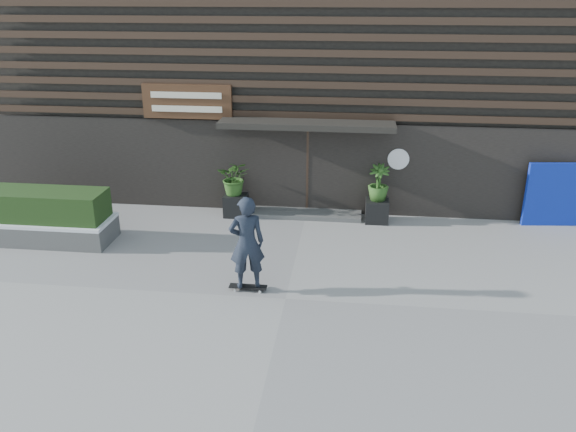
# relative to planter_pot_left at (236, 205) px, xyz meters

# --- Properties ---
(ground) EXTENTS (80.00, 80.00, 0.00)m
(ground) POSITION_rel_planter_pot_left_xyz_m (1.90, -4.40, -0.30)
(ground) COLOR gray
(ground) RESTS_ON ground
(entrance_step) EXTENTS (3.00, 0.80, 0.12)m
(entrance_step) POSITION_rel_planter_pot_left_xyz_m (1.90, 0.20, -0.24)
(entrance_step) COLOR #484846
(entrance_step) RESTS_ON ground
(planter_pot_left) EXTENTS (0.60, 0.60, 0.60)m
(planter_pot_left) POSITION_rel_planter_pot_left_xyz_m (0.00, 0.00, 0.00)
(planter_pot_left) COLOR black
(planter_pot_left) RESTS_ON ground
(bamboo_left) EXTENTS (0.86, 0.75, 0.96)m
(bamboo_left) POSITION_rel_planter_pot_left_xyz_m (0.00, 0.00, 0.78)
(bamboo_left) COLOR #2D591E
(bamboo_left) RESTS_ON planter_pot_left
(planter_pot_right) EXTENTS (0.60, 0.60, 0.60)m
(planter_pot_right) POSITION_rel_planter_pot_left_xyz_m (3.80, 0.00, 0.00)
(planter_pot_right) COLOR black
(planter_pot_right) RESTS_ON ground
(bamboo_right) EXTENTS (0.54, 0.54, 0.96)m
(bamboo_right) POSITION_rel_planter_pot_left_xyz_m (3.80, 0.00, 0.78)
(bamboo_right) COLOR #2D591E
(bamboo_right) RESTS_ON planter_pot_right
(raised_bed) EXTENTS (3.50, 1.20, 0.50)m
(raised_bed) POSITION_rel_planter_pot_left_xyz_m (-4.40, -2.19, -0.05)
(raised_bed) COLOR #484846
(raised_bed) RESTS_ON ground
(snow_layer) EXTENTS (3.50, 1.20, 0.08)m
(snow_layer) POSITION_rel_planter_pot_left_xyz_m (-4.40, -2.19, 0.24)
(snow_layer) COLOR white
(snow_layer) RESTS_ON raised_bed
(hedge) EXTENTS (3.30, 1.00, 0.70)m
(hedge) POSITION_rel_planter_pot_left_xyz_m (-4.40, -2.19, 0.63)
(hedge) COLOR #1B3413
(hedge) RESTS_ON snow_layer
(blue_tarp) EXTENTS (1.80, 0.32, 1.68)m
(blue_tarp) POSITION_rel_planter_pot_left_xyz_m (8.45, 0.30, 0.54)
(blue_tarp) COLOR #0C21A4
(blue_tarp) RESTS_ON ground
(building) EXTENTS (18.00, 11.00, 8.00)m
(building) POSITION_rel_planter_pot_left_xyz_m (1.90, 5.56, 3.69)
(building) COLOR black
(building) RESTS_ON ground
(skateboarder) EXTENTS (0.81, 0.64, 2.04)m
(skateboarder) POSITION_rel_planter_pot_left_xyz_m (1.09, -4.13, 0.76)
(skateboarder) COLOR black
(skateboarder) RESTS_ON ground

